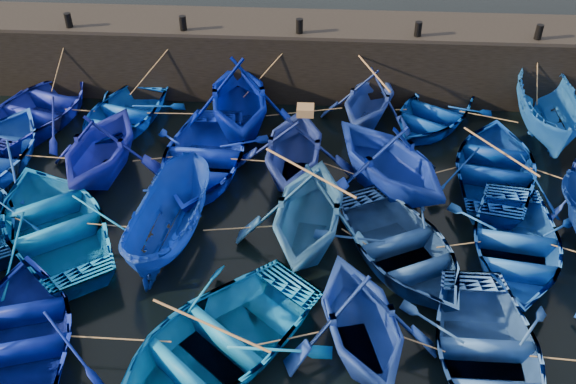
{
  "coord_description": "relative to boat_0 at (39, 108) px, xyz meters",
  "views": [
    {
      "loc": [
        0.87,
        -11.0,
        11.8
      ],
      "look_at": [
        0.0,
        3.2,
        0.7
      ],
      "focal_mm": 40.0,
      "sensor_mm": 36.0,
      "label": 1
    }
  ],
  "objects": [
    {
      "name": "ground",
      "position": [
        8.81,
        -7.53,
        -0.55
      ],
      "size": [
        120.0,
        120.0,
        0.0
      ],
      "primitive_type": "plane",
      "color": "black",
      "rests_on": "ground"
    },
    {
      "name": "quay_wall",
      "position": [
        8.81,
        2.97,
        0.7
      ],
      "size": [
        26.0,
        2.5,
        2.5
      ],
      "primitive_type": "cube",
      "color": "black",
      "rests_on": "ground"
    },
    {
      "name": "quay_top",
      "position": [
        8.81,
        2.97,
        2.01
      ],
      "size": [
        26.0,
        2.5,
        0.12
      ],
      "primitive_type": "cube",
      "color": "black",
      "rests_on": "quay_wall"
    },
    {
      "name": "bollard_0",
      "position": [
        0.81,
        2.07,
        2.32
      ],
      "size": [
        0.24,
        0.24,
        0.5
      ],
      "primitive_type": "cylinder",
      "color": "black",
      "rests_on": "quay_top"
    },
    {
      "name": "bollard_1",
      "position": [
        4.81,
        2.07,
        2.32
      ],
      "size": [
        0.24,
        0.24,
        0.5
      ],
      "primitive_type": "cylinder",
      "color": "black",
      "rests_on": "quay_top"
    },
    {
      "name": "bollard_2",
      "position": [
        8.81,
        2.07,
        2.32
      ],
      "size": [
        0.24,
        0.24,
        0.5
      ],
      "primitive_type": "cylinder",
      "color": "black",
      "rests_on": "quay_top"
    },
    {
      "name": "bollard_3",
      "position": [
        12.81,
        2.07,
        2.32
      ],
      "size": [
        0.24,
        0.24,
        0.5
      ],
      "primitive_type": "cylinder",
      "color": "black",
      "rests_on": "quay_top"
    },
    {
      "name": "bollard_4",
      "position": [
        16.81,
        2.07,
        2.32
      ],
      "size": [
        0.24,
        0.24,
        0.5
      ],
      "primitive_type": "cylinder",
      "color": "black",
      "rests_on": "quay_top"
    },
    {
      "name": "boat_0",
      "position": [
        0.0,
        0.0,
        0.0
      ],
      "size": [
        5.22,
        6.22,
        1.11
      ],
      "primitive_type": "imported",
      "rotation": [
        0.0,
        0.0,
        2.84
      ],
      "color": "navy",
      "rests_on": "ground"
    },
    {
      "name": "boat_1",
      "position": [
        2.86,
        -0.08,
        -0.07
      ],
      "size": [
        4.41,
        5.34,
        0.96
      ],
      "primitive_type": "imported",
      "rotation": [
        0.0,
        0.0,
        -0.27
      ],
      "color": "#053FCC",
      "rests_on": "ground"
    },
    {
      "name": "boat_2",
      "position": [
        6.9,
        -0.01,
        0.71
      ],
      "size": [
        4.85,
        5.4,
        2.52
      ],
      "primitive_type": "imported",
      "rotation": [
        0.0,
        0.0,
        0.16
      ],
      "color": "#00139F",
      "rests_on": "ground"
    },
    {
      "name": "boat_3",
      "position": [
        11.27,
        0.66,
        0.43
      ],
      "size": [
        4.26,
        4.58,
        1.97
      ],
      "primitive_type": "imported",
      "rotation": [
        0.0,
        0.0,
        -0.33
      ],
      "color": "navy",
      "rests_on": "ground"
    },
    {
      "name": "boat_4",
      "position": [
        13.47,
        0.7,
        -0.08
      ],
      "size": [
        5.13,
        5.55,
        0.94
      ],
      "primitive_type": "imported",
      "rotation": [
        0.0,
        0.0,
        -0.55
      ],
      "color": "#033191",
      "rests_on": "ground"
    },
    {
      "name": "boat_5",
      "position": [
        17.1,
        0.07,
        0.39
      ],
      "size": [
        2.09,
        4.98,
        1.89
      ],
      "primitive_type": "imported",
      "rotation": [
        0.0,
        0.0,
        -0.05
      ],
      "color": "blue",
      "rests_on": "ground"
    },
    {
      "name": "boat_7",
      "position": [
        3.08,
        -2.89,
        0.56
      ],
      "size": [
        4.15,
        4.65,
        2.23
      ],
      "primitive_type": "imported",
      "rotation": [
        0.0,
        0.0,
        3.02
      ],
      "color": "#131DA2",
      "rests_on": "ground"
    },
    {
      "name": "boat_8",
      "position": [
        6.06,
        -2.6,
        -0.0
      ],
      "size": [
        4.05,
        5.48,
        1.1
      ],
      "primitive_type": "imported",
      "rotation": [
        0.0,
        0.0,
        -0.05
      ],
      "color": "#0B27D1",
      "rests_on": "ground"
    },
    {
      "name": "boat_9",
      "position": [
        8.91,
        -2.65,
        0.57
      ],
      "size": [
        3.95,
        4.5,
        2.25
      ],
      "primitive_type": "imported",
      "rotation": [
        0.0,
        0.0,
        3.08
      ],
      "color": "navy",
      "rests_on": "ground"
    },
    {
      "name": "boat_10",
      "position": [
        11.69,
        -3.21,
        0.67
      ],
      "size": [
        5.99,
        6.13,
        2.45
      ],
      "primitive_type": "imported",
      "rotation": [
        0.0,
        0.0,
        3.77
      ],
      "color": "#0C2798",
      "rests_on": "ground"
    },
    {
      "name": "boat_11",
      "position": [
        15.0,
        -2.47,
        -0.02
      ],
      "size": [
        4.61,
        5.75,
        1.06
      ],
      "primitive_type": "imported",
      "rotation": [
        0.0,
        0.0,
        2.94
      ],
      "color": "navy",
      "rests_on": "ground"
    },
    {
      "name": "boat_14",
      "position": [
        2.6,
        -5.84,
        0.02
      ],
      "size": [
        6.41,
        6.78,
        1.14
      ],
      "primitive_type": "imported",
      "rotation": [
        0.0,
        0.0,
        3.76
      ],
      "color": "#0359AC",
      "rests_on": "ground"
    },
    {
      "name": "boat_15",
      "position": [
        5.76,
        -5.93,
        0.29
      ],
      "size": [
        2.28,
        4.54,
        1.68
      ],
      "primitive_type": "imported",
      "rotation": [
        0.0,
        0.0,
        2.99
      ],
      "color": "#092D94",
      "rests_on": "ground"
    },
    {
      "name": "boat_16",
      "position": [
        9.42,
        -5.64,
        0.62
      ],
      "size": [
        4.4,
        4.92,
        2.34
      ],
      "primitive_type": "imported",
      "rotation": [
        0.0,
        0.0,
        -0.13
      ],
      "color": "#276297",
      "rests_on": "ground"
    },
    {
      "name": "boat_17",
      "position": [
        11.86,
        -6.22,
        -0.04
      ],
      "size": [
        5.36,
        5.98,
        1.02
      ],
      "primitive_type": "imported",
      "rotation": [
        0.0,
        0.0,
        0.47
      ],
      "color": "navy",
      "rests_on": "ground"
    },
    {
      "name": "boat_18",
      "position": [
        14.82,
        -5.93,
        -0.05
      ],
      "size": [
        4.14,
        5.3,
        1.01
      ],
      "primitive_type": "imported",
      "rotation": [
        0.0,
        0.0,
        -0.15
      ],
      "color": "blue",
      "rests_on": "ground"
    },
    {
      "name": "boat_21",
      "position": [
        3.18,
        -9.61,
        -0.03
      ],
      "size": [
        4.89,
        5.83,
        1.04
      ],
      "primitive_type": "imported",
      "rotation": [
        0.0,
        0.0,
        3.44
      ],
      "color": "#000F7B",
      "rests_on": "ground"
    },
    {
      "name": "boat_22",
      "position": [
        7.47,
        -9.64,
        0.02
      ],
      "size": [
        6.58,
        6.74,
        1.14
      ],
      "primitive_type": "imported",
      "rotation": [
        0.0,
        0.0,
        -0.71
      ],
      "color": "#0560B7",
      "rests_on": "ground"
    },
    {
      "name": "boat_23",
      "position": [
        10.69,
        -9.17,
        0.51
      ],
      "size": [
        4.39,
        4.79,
        2.12
      ],
      "primitive_type": "imported",
      "rotation": [
        0.0,
        0.0,
        0.26
      ],
      "color": "#183B9F",
      "rests_on": "ground"
    },
    {
      "name": "boat_24",
      "position": [
        13.44,
        -9.54,
        -0.05
      ],
      "size": [
        3.5,
        4.89,
        1.01
      ],
      "primitive_type": "imported",
      "rotation": [
        0.0,
        0.0,
        -0.0
      ],
      "color": "#22509D",
      "rests_on": "ground"
    },
    {
      "name": "wooden_crate",
      "position": [
        9.21,
        -2.65,
        1.82
      ],
      "size": [
        0.49,
        0.46,
        0.25
      ],
      "primitive_type": "cube",
      "color": "olive",
      "rests_on": "boat_9"
    },
    {
      "name": "mooring_ropes",
      "position": [
        8.8,
        -2.52,
        0.33
      ],
      "size": [
        17.3,
        11.71,
        2.1
      ],
      "color": "tan",
      "rests_on": "ground"
    },
    {
      "name": "loose_oars",
      "position": [
        10.79,
        -4.27,
        1.11
      ],
      "size": [
        9.79,
        12.37,
        1.34
      ],
      "color": "#99724C",
      "rests_on": "ground"
    }
  ]
}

